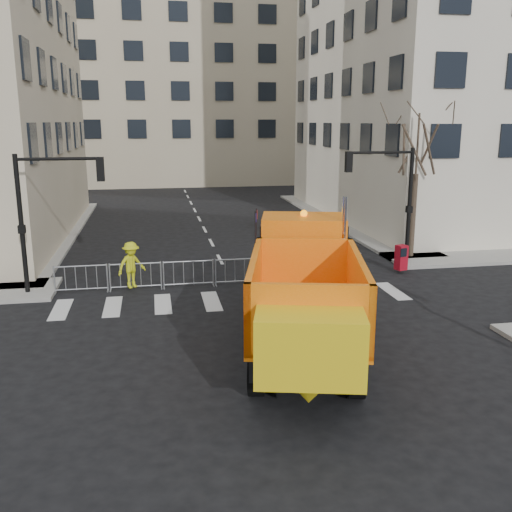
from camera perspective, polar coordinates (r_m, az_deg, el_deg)
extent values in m
plane|color=black|center=(16.50, 1.43, -10.11)|extent=(120.00, 120.00, 0.00)
cube|color=gray|center=(24.40, -2.65, -2.09)|extent=(64.00, 5.00, 0.15)
cube|color=#BBAA8F|center=(67.10, -8.06, 17.88)|extent=(30.00, 18.00, 24.00)
cylinder|color=black|center=(23.16, -22.40, 2.73)|extent=(0.18, 0.18, 5.40)
cylinder|color=black|center=(27.22, 15.07, 4.73)|extent=(0.18, 0.18, 5.40)
cube|color=black|center=(16.81, 4.80, -5.72)|extent=(4.52, 8.64, 0.52)
cylinder|color=black|center=(19.79, 1.09, -4.11)|extent=(0.69, 1.32, 1.26)
cylinder|color=black|center=(19.85, 8.07, -4.19)|extent=(0.69, 1.32, 1.26)
cylinder|color=black|center=(15.59, 0.41, -9.04)|extent=(0.69, 1.32, 1.26)
cylinder|color=black|center=(15.66, 9.36, -9.12)|extent=(0.69, 1.32, 1.26)
cylinder|color=black|center=(14.22, 0.09, -11.32)|extent=(0.69, 1.32, 1.26)
cylinder|color=black|center=(14.30, 9.96, -11.39)|extent=(0.69, 1.32, 1.26)
cube|color=orange|center=(20.11, 4.61, -0.14)|extent=(2.77, 2.35, 1.15)
cube|color=orange|center=(18.50, 4.74, 0.86)|extent=(3.00, 2.41, 2.06)
cylinder|color=silver|center=(17.65, 8.73, 1.47)|extent=(0.16, 0.16, 2.75)
cube|color=orange|center=(14.91, 5.03, -3.36)|extent=(3.98, 5.58, 1.89)
cube|color=yellow|center=(12.11, 5.39, -9.14)|extent=(2.50, 1.66, 1.49)
cube|color=brown|center=(22.28, 4.46, -1.84)|extent=(3.72, 1.52, 1.29)
imported|color=black|center=(21.43, 1.93, -1.82)|extent=(0.81, 0.67, 1.92)
imported|color=black|center=(21.77, 7.47, -2.09)|extent=(0.91, 0.78, 1.63)
imported|color=black|center=(22.31, 1.50, -1.45)|extent=(1.10, 0.85, 1.74)
imported|color=#CDD318|center=(22.87, -12.35, -0.87)|extent=(1.37, 1.21, 1.83)
cube|color=#A60C1C|center=(25.92, 14.32, -0.15)|extent=(0.55, 0.51, 1.10)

